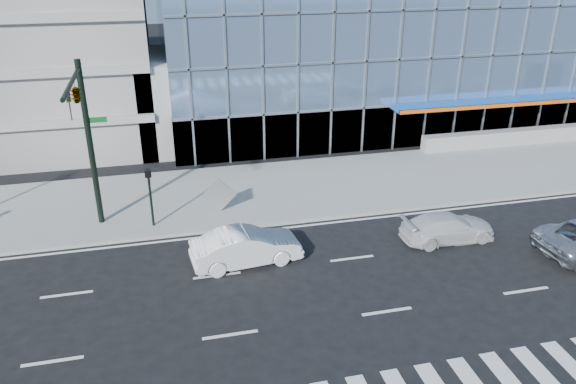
% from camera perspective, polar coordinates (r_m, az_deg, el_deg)
% --- Properties ---
extents(ground, '(160.00, 160.00, 0.00)m').
position_cam_1_polar(ground, '(25.23, 6.51, -6.72)').
color(ground, black).
rests_on(ground, ground).
extents(sidewalk, '(120.00, 8.00, 0.15)m').
position_cam_1_polar(sidewalk, '(31.97, 1.77, 0.56)').
color(sidewalk, gray).
rests_on(sidewalk, ground).
extents(theatre_building, '(42.00, 26.00, 15.00)m').
position_cam_1_polar(theatre_building, '(51.38, 12.32, 17.68)').
color(theatre_building, '#7DA1D0').
rests_on(theatre_building, ground).
extents(ramp_block, '(6.00, 8.00, 6.00)m').
position_cam_1_polar(ramp_block, '(39.54, -10.58, 9.32)').
color(ramp_block, gray).
rests_on(ramp_block, ground).
extents(traffic_signal, '(1.14, 5.74, 8.00)m').
position_cam_1_polar(traffic_signal, '(25.92, -20.31, 7.64)').
color(traffic_signal, black).
rests_on(traffic_signal, sidewalk).
extents(ped_signal_post, '(0.30, 0.33, 3.00)m').
position_cam_1_polar(ped_signal_post, '(27.40, -13.88, 0.35)').
color(ped_signal_post, black).
rests_on(ped_signal_post, sidewalk).
extents(white_suv, '(4.54, 1.91, 1.31)m').
position_cam_1_polar(white_suv, '(27.29, 15.93, -3.47)').
color(white_suv, silver).
rests_on(white_suv, ground).
extents(white_sedan, '(4.92, 2.13, 1.57)m').
position_cam_1_polar(white_sedan, '(24.43, -4.27, -5.59)').
color(white_sedan, white).
rests_on(white_sedan, ground).
extents(tilted_panel, '(1.84, 0.20, 1.84)m').
position_cam_1_polar(tilted_panel, '(28.73, -7.02, -0.30)').
color(tilted_panel, gray).
rests_on(tilted_panel, sidewalk).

